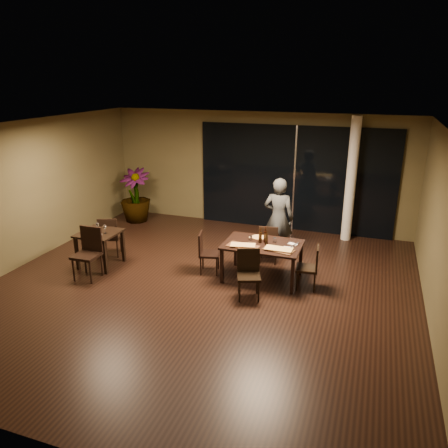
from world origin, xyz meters
TOP-DOWN VIEW (x-y plane):
  - ground at (0.00, 0.00)m, footprint 8.00×8.00m
  - wall_back at (0.00, 4.05)m, footprint 8.00×0.10m
  - wall_front at (0.00, -4.05)m, footprint 8.00×0.10m
  - wall_left at (-4.05, 0.00)m, footprint 0.10×8.00m
  - wall_right at (4.05, 0.00)m, footprint 0.10×8.00m
  - ceiling at (0.00, 0.00)m, footprint 8.00×8.00m
  - window_panel at (1.00, 3.96)m, footprint 5.00×0.06m
  - column at (2.40, 3.65)m, footprint 0.24×0.24m
  - main_table at (1.00, 0.80)m, footprint 1.50×1.00m
  - side_table at (-2.40, 0.30)m, footprint 0.80×0.80m
  - chair_main_far at (0.93, 1.60)m, footprint 0.46×0.46m
  - chair_main_near at (0.94, 0.03)m, footprint 0.53×0.53m
  - chair_main_left at (-0.16, 0.72)m, footprint 0.48×0.48m
  - chair_main_right at (1.97, 0.71)m, footprint 0.43×0.43m
  - chair_side_far at (-2.49, 0.79)m, footprint 0.54×0.54m
  - chair_side_near at (-2.28, -0.23)m, footprint 0.49×0.49m
  - diner at (1.03, 2.03)m, footprint 0.62×0.42m
  - potted_plant at (-3.22, 3.19)m, footprint 0.87×0.87m
  - pizza_board_left at (0.68, 0.53)m, footprint 0.64×0.39m
  - pizza_board_right at (1.37, 0.57)m, footprint 0.62×0.41m
  - oblong_pizza_left at (0.68, 0.53)m, footprint 0.49×0.30m
  - oblong_pizza_right at (1.37, 0.57)m, footprint 0.50×0.24m
  - round_pizza at (0.84, 1.09)m, footprint 0.27×0.27m
  - bottle_a at (0.94, 0.84)m, footprint 0.06×0.06m
  - bottle_b at (1.07, 0.80)m, footprint 0.06×0.06m
  - bottle_c at (1.03, 0.90)m, footprint 0.07×0.07m
  - tumbler_left at (0.72, 0.92)m, footprint 0.07×0.07m
  - tumbler_right at (1.20, 0.97)m, footprint 0.07×0.07m
  - napkin_near at (1.51, 0.73)m, footprint 0.18×0.11m
  - napkin_far at (1.56, 0.95)m, footprint 0.20×0.16m
  - wine_glass_a at (-2.49, 0.40)m, footprint 0.07×0.07m
  - wine_glass_b at (-2.24, 0.29)m, footprint 0.08×0.08m
  - side_napkin at (-2.32, 0.13)m, footprint 0.20×0.16m

SIDE VIEW (x-z plane):
  - ground at x=0.00m, z-range 0.00..0.00m
  - chair_main_right at x=1.97m, z-range 0.05..0.90m
  - chair_main_left at x=-0.16m, z-range 0.05..0.91m
  - chair_main_far at x=0.93m, z-range 0.05..0.91m
  - chair_main_near at x=0.94m, z-range 0.05..0.95m
  - chair_side_far at x=-2.49m, z-range 0.05..0.97m
  - chair_side_near at x=-2.28m, z-range 0.06..1.09m
  - side_table at x=-2.40m, z-range 0.25..1.00m
  - main_table at x=1.00m, z-range 0.30..1.05m
  - potted_plant at x=-3.22m, z-range 0.00..1.47m
  - pizza_board_left at x=0.68m, z-range 0.75..0.76m
  - pizza_board_right at x=1.37m, z-range 0.75..0.76m
  - round_pizza at x=0.84m, z-range 0.75..0.76m
  - napkin_near at x=1.51m, z-range 0.75..0.76m
  - napkin_far at x=1.56m, z-range 0.75..0.76m
  - side_napkin at x=-2.32m, z-range 0.75..0.76m
  - oblong_pizza_left at x=0.68m, z-range 0.77..0.78m
  - oblong_pizza_right at x=1.37m, z-range 0.77..0.78m
  - tumbler_left at x=0.72m, z-range 0.75..0.83m
  - tumbler_right at x=1.20m, z-range 0.75..0.84m
  - wine_glass_a at x=-2.49m, z-range 0.75..0.91m
  - wine_glass_b at x=-2.24m, z-range 0.75..0.93m
  - bottle_b at x=1.07m, z-range 0.75..1.02m
  - bottle_a at x=0.94m, z-range 0.75..1.04m
  - diner at x=1.03m, z-range 0.00..1.80m
  - bottle_c at x=1.03m, z-range 0.75..1.06m
  - window_panel at x=1.00m, z-range 0.00..2.70m
  - wall_back at x=0.00m, z-range 0.00..3.00m
  - wall_front at x=0.00m, z-range 0.00..3.00m
  - wall_left at x=-4.05m, z-range 0.00..3.00m
  - wall_right at x=4.05m, z-range 0.00..3.00m
  - column at x=2.40m, z-range 0.00..3.00m
  - ceiling at x=0.00m, z-range 3.00..3.04m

